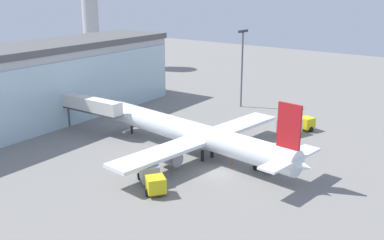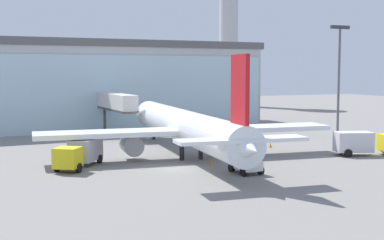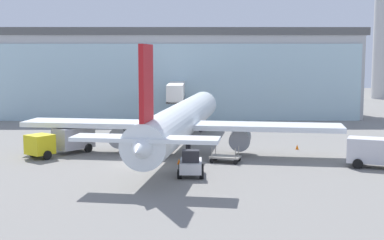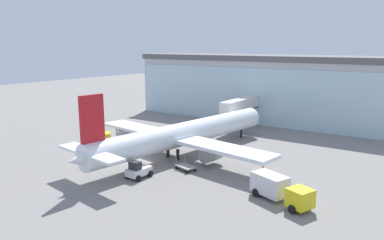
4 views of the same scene
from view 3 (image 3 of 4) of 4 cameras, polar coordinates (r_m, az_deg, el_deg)
ground at (r=50.07m, az=-5.65°, el=-4.68°), size 240.00×240.00×0.00m
terminal_building at (r=88.96m, az=-1.94°, el=5.04°), size 60.92×17.05×14.32m
jet_bridge at (r=77.03m, az=-1.66°, el=2.96°), size 2.82×14.63×6.12m
airplane at (r=55.12m, az=-1.17°, el=-0.11°), size 32.64×38.73×10.84m
catering_truck at (r=55.91m, az=-13.59°, el=-2.09°), size 5.99×7.24×2.65m
baggage_cart at (r=50.52m, az=3.57°, el=-3.97°), size 3.11×2.24×1.50m
pushback_tug at (r=44.62m, az=-0.13°, el=-4.79°), size 2.24×3.25×2.30m
safety_cone_nose at (r=49.64m, az=-1.40°, el=-4.42°), size 0.36×0.36×0.55m
safety_cone_wingtip at (r=58.44m, az=11.15°, el=-2.83°), size 0.36×0.36×0.55m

